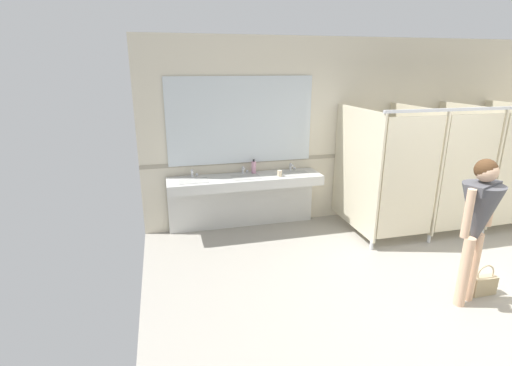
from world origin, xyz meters
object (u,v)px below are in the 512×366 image
(paper_cup, at_px, (280,173))
(person_standing, at_px, (478,216))
(soap_dispenser, at_px, (254,167))
(handbag, at_px, (484,284))

(paper_cup, bearing_deg, person_standing, -58.23)
(soap_dispenser, bearing_deg, handbag, -50.07)
(person_standing, height_order, handbag, person_standing)
(person_standing, xyz_separation_m, handbag, (0.32, 0.07, -0.88))
(person_standing, bearing_deg, paper_cup, 121.77)
(handbag, height_order, soap_dispenser, soap_dispenser)
(handbag, bearing_deg, soap_dispenser, 129.93)
(person_standing, bearing_deg, soap_dispenser, 124.47)
(soap_dispenser, distance_m, paper_cup, 0.43)
(person_standing, relative_size, soap_dispenser, 7.35)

